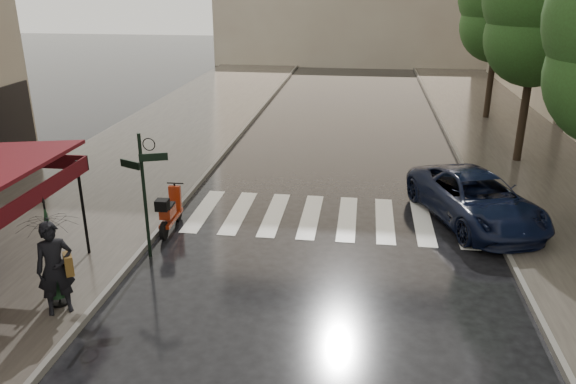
% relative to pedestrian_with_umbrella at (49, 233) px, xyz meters
% --- Properties ---
extents(ground, '(120.00, 120.00, 0.00)m').
position_rel_pedestrian_with_umbrella_xyz_m(ground, '(2.00, -0.25, -1.84)').
color(ground, black).
rests_on(ground, ground).
extents(sidewalk_near, '(6.00, 60.00, 0.12)m').
position_rel_pedestrian_with_umbrella_xyz_m(sidewalk_near, '(-2.50, 11.75, -1.78)').
color(sidewalk_near, '#38332D').
rests_on(sidewalk_near, ground).
extents(sidewalk_far, '(5.50, 60.00, 0.12)m').
position_rel_pedestrian_with_umbrella_xyz_m(sidewalk_far, '(12.25, 11.75, -1.78)').
color(sidewalk_far, '#38332D').
rests_on(sidewalk_far, ground).
extents(curb_near, '(0.12, 60.00, 0.16)m').
position_rel_pedestrian_with_umbrella_xyz_m(curb_near, '(0.55, 11.75, -1.77)').
color(curb_near, '#595651').
rests_on(curb_near, ground).
extents(curb_far, '(0.12, 60.00, 0.16)m').
position_rel_pedestrian_with_umbrella_xyz_m(curb_far, '(9.45, 11.75, -1.77)').
color(curb_far, '#595651').
rests_on(curb_far, ground).
extents(crosswalk, '(7.85, 3.20, 0.01)m').
position_rel_pedestrian_with_umbrella_xyz_m(crosswalk, '(4.97, 5.75, -1.83)').
color(crosswalk, silver).
rests_on(crosswalk, ground).
extents(signpost, '(1.17, 0.29, 3.10)m').
position_rel_pedestrian_with_umbrella_xyz_m(signpost, '(0.80, 2.75, -0.01)').
color(signpost, black).
rests_on(signpost, ground).
extents(tree_mid, '(3.80, 3.80, 8.34)m').
position_rel_pedestrian_with_umbrella_xyz_m(tree_mid, '(11.50, 11.75, 3.75)').
color(tree_mid, black).
rests_on(tree_mid, sidewalk_far).
extents(tree_far, '(3.80, 3.80, 8.16)m').
position_rel_pedestrian_with_umbrella_xyz_m(tree_far, '(11.70, 18.75, 3.62)').
color(tree_far, black).
rests_on(tree_far, sidewalk_far).
extents(pedestrian_with_umbrella, '(1.60, 1.61, 2.60)m').
position_rel_pedestrian_with_umbrella_xyz_m(pedestrian_with_umbrella, '(0.00, 0.00, 0.00)').
color(pedestrian_with_umbrella, black).
rests_on(pedestrian_with_umbrella, sidewalk_near).
extents(scooter, '(0.46, 1.73, 1.14)m').
position_rel_pedestrian_with_umbrella_xyz_m(scooter, '(0.80, 4.29, -1.31)').
color(scooter, black).
rests_on(scooter, ground).
extents(parked_car, '(3.77, 5.38, 1.36)m').
position_rel_pedestrian_with_umbrella_xyz_m(parked_car, '(9.00, 6.02, -1.16)').
color(parked_car, black).
rests_on(parked_car, ground).
extents(parasol_back, '(0.43, 0.43, 2.29)m').
position_rel_pedestrian_with_umbrella_xyz_m(parasol_back, '(-0.18, 0.25, -0.49)').
color(parasol_back, black).
rests_on(parasol_back, sidewalk_near).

